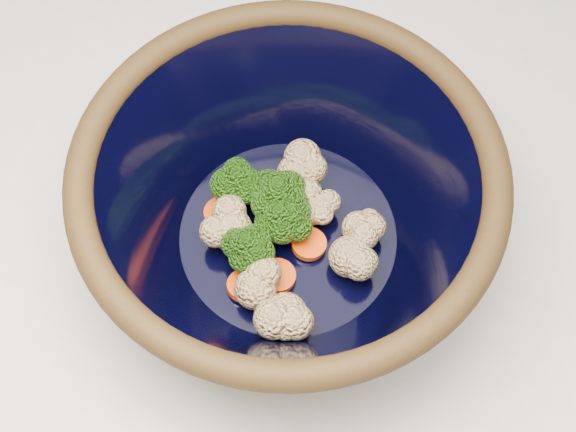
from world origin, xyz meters
TOP-DOWN VIEW (x-y plane):
  - counter at (0.00, 0.00)m, footprint 1.20×1.20m
  - mixing_bowl at (-0.06, -0.01)m, footprint 0.37×0.37m
  - vegetable_pile at (-0.06, -0.01)m, footprint 0.14×0.13m

SIDE VIEW (x-z plane):
  - counter at x=0.00m, z-range 0.00..0.90m
  - vegetable_pile at x=-0.06m, z-range 0.92..0.98m
  - mixing_bowl at x=-0.06m, z-range 0.91..1.04m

